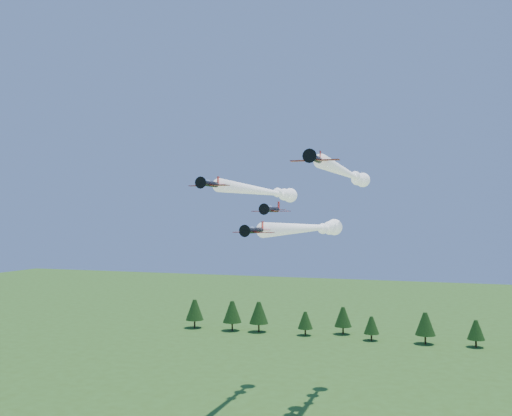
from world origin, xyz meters
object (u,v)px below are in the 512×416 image
(plane_left, at_px, (266,192))
(plane_slot, at_px, (272,210))
(plane_lead, at_px, (311,228))
(plane_right, at_px, (348,174))

(plane_left, height_order, plane_slot, plane_left)
(plane_lead, height_order, plane_left, plane_left)
(plane_right, xyz_separation_m, plane_slot, (-9.72, -25.39, -8.28))
(plane_right, bearing_deg, plane_lead, -113.45)
(plane_lead, height_order, plane_slot, plane_slot)
(plane_lead, xyz_separation_m, plane_right, (5.39, 12.73, 11.84))
(plane_right, distance_m, plane_slot, 28.42)
(plane_left, xyz_separation_m, plane_right, (18.55, 1.82, 3.79))
(plane_lead, height_order, plane_right, plane_right)
(plane_lead, relative_size, plane_slot, 6.18)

